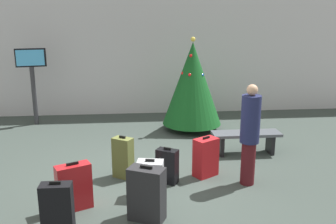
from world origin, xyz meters
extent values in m
plane|color=#38423D|center=(0.00, 0.00, 0.00)|extent=(16.00, 16.00, 0.00)
cube|color=silver|center=(0.00, 4.68, 1.79)|extent=(16.00, 0.20, 3.57)
cylinder|color=#4C3319|center=(1.35, 2.79, 0.09)|extent=(0.12, 0.12, 0.17)
cone|color=#14511E|center=(1.35, 2.79, 1.22)|extent=(1.51, 1.51, 2.09)
sphere|color=#F2D84C|center=(1.35, 2.79, 2.32)|extent=(0.12, 0.12, 0.12)
sphere|color=red|center=(1.29, 2.70, 1.93)|extent=(0.08, 0.08, 0.08)
sphere|color=red|center=(1.09, 2.73, 1.49)|extent=(0.08, 0.08, 0.08)
sphere|color=red|center=(1.24, 2.97, 1.65)|extent=(0.08, 0.08, 0.08)
sphere|color=blue|center=(1.07, 3.04, 1.16)|extent=(0.08, 0.08, 0.08)
sphere|color=blue|center=(1.57, 2.63, 1.46)|extent=(0.08, 0.08, 0.08)
sphere|color=red|center=(1.24, 2.55, 1.48)|extent=(0.08, 0.08, 0.08)
cylinder|color=#333338|center=(-2.82, 3.69, 0.79)|extent=(0.12, 0.12, 1.58)
cube|color=black|center=(-2.82, 3.69, 1.82)|extent=(0.78, 0.24, 0.48)
cube|color=#4CB2F2|center=(-2.82, 3.65, 1.82)|extent=(0.69, 0.15, 0.41)
cube|color=#4C5159|center=(2.23, 0.95, 0.45)|extent=(1.45, 0.44, 0.06)
cube|color=black|center=(1.69, 0.95, 0.21)|extent=(0.08, 0.35, 0.42)
cube|color=black|center=(2.78, 0.95, 0.21)|extent=(0.08, 0.35, 0.42)
cylinder|color=#4C1419|center=(1.83, -0.47, 0.39)|extent=(0.25, 0.25, 0.77)
cylinder|color=#1E234C|center=(1.83, -0.47, 1.18)|extent=(0.41, 0.41, 0.82)
sphere|color=tan|center=(1.83, -0.47, 1.69)|extent=(0.19, 0.19, 0.19)
cube|color=#B2191E|center=(1.16, -0.07, 0.36)|extent=(0.50, 0.45, 0.72)
cube|color=black|center=(1.16, -0.07, 0.74)|extent=(0.14, 0.10, 0.04)
cube|color=black|center=(0.42, -0.30, 0.31)|extent=(0.42, 0.36, 0.62)
cube|color=black|center=(0.42, -0.30, 0.64)|extent=(0.13, 0.09, 0.04)
cube|color=#9EA0A5|center=(0.10, -0.77, 0.30)|extent=(0.47, 0.35, 0.60)
cube|color=black|center=(0.10, -0.77, 0.62)|extent=(0.15, 0.06, 0.04)
cube|color=#232326|center=(0.02, -1.49, 0.40)|extent=(0.58, 0.47, 0.80)
cube|color=black|center=(0.02, -1.49, 0.82)|extent=(0.17, 0.10, 0.04)
cube|color=#59602D|center=(-0.36, 0.00, 0.38)|extent=(0.41, 0.37, 0.76)
cube|color=black|center=(-0.36, 0.00, 0.78)|extent=(0.12, 0.09, 0.04)
cube|color=black|center=(-1.17, -1.82, 0.38)|extent=(0.41, 0.22, 0.77)
cube|color=black|center=(-1.17, -1.82, 0.79)|extent=(0.14, 0.03, 0.04)
cube|color=#B2191E|center=(-1.07, -1.08, 0.36)|extent=(0.56, 0.42, 0.72)
cube|color=black|center=(-1.07, -1.08, 0.74)|extent=(0.18, 0.10, 0.04)
camera|label=1|loc=(-0.13, -6.27, 2.87)|focal=39.10mm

